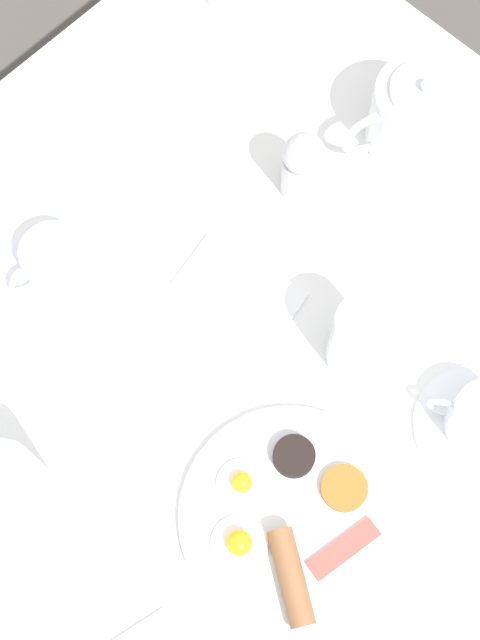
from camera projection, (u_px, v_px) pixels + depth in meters
name	position (u px, v px, depth m)	size (l,w,h in m)	color
ground_plane	(240.00, 451.00, 1.84)	(8.00, 8.00, 0.00)	#4C4742
table	(240.00, 344.00, 1.19)	(1.05, 0.99, 0.77)	white
breakfast_plate	(290.00, 520.00, 1.03)	(0.26, 0.26, 0.04)	white
teapot_far	(417.00, 115.00, 1.16)	(0.20, 0.13, 0.13)	white
teacup_with_saucer_right	(57.00, 264.00, 1.12)	(0.15, 0.15, 0.07)	white
water_glass_tall	(361.00, 339.00, 1.05)	(0.07, 0.07, 0.12)	white
water_glass_short	(14.00, 483.00, 0.99)	(0.07, 0.07, 0.12)	white
pepper_grinder	(303.00, 165.00, 1.13)	(0.05, 0.05, 0.12)	#BCBCC1
napkin_folded	(240.00, 290.00, 1.13)	(0.11, 0.17, 0.01)	white
knife_by_plate	(126.00, 127.00, 1.21)	(0.14, 0.20, 0.00)	silver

